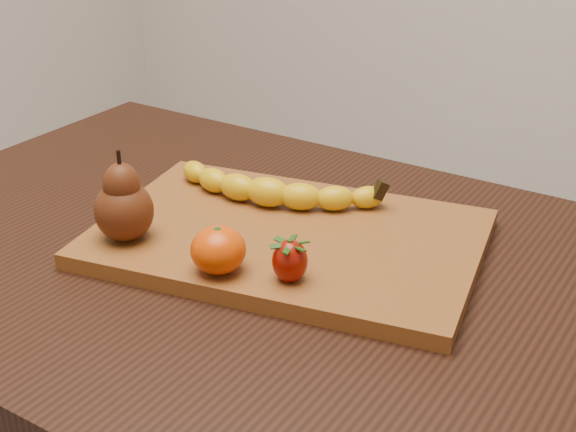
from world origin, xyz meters
The scene contains 6 objects.
table centered at (0.00, 0.00, 0.66)m, with size 1.00×0.70×0.76m.
cutting_board centered at (0.05, 0.03, 0.77)m, with size 0.45×0.30×0.02m, color brown.
banana centered at (-0.01, 0.08, 0.80)m, with size 0.24×0.06×0.04m, color #E7B60A, non-canonical shape.
pear centered at (-0.10, -0.08, 0.83)m, with size 0.07×0.07×0.11m, color #4F210C, non-canonical shape.
mandarin centered at (0.03, -0.09, 0.81)m, with size 0.06×0.06×0.05m, color #D63F02.
strawberry centered at (0.11, -0.06, 0.80)m, with size 0.04×0.04×0.05m, color #850D03, non-canonical shape.
Camera 1 is at (0.50, -0.68, 1.22)m, focal length 50.00 mm.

